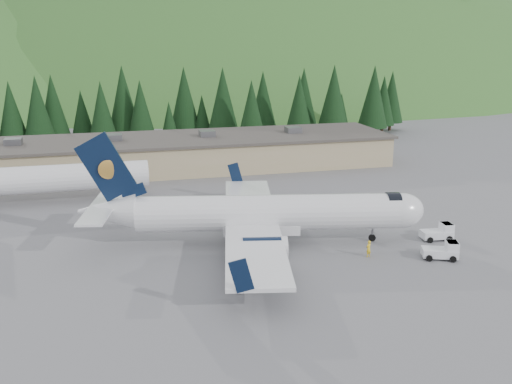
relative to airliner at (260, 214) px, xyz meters
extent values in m
plane|color=slate|center=(1.04, -0.22, -3.20)|extent=(600.00, 600.00, 0.00)
cylinder|color=white|center=(1.04, -0.22, 0.16)|extent=(27.89, 9.33, 3.72)
ellipsoid|color=white|center=(14.60, -3.06, 0.16)|extent=(5.50, 4.64, 3.72)
cylinder|color=black|center=(13.63, -2.86, 0.61)|extent=(1.99, 3.29, 3.07)
cone|color=white|center=(-15.43, 3.24, 0.56)|extent=(6.58, 4.86, 3.72)
cube|color=white|center=(0.07, -0.01, -1.40)|extent=(8.40, 4.72, 0.99)
cube|color=white|center=(-0.90, 0.19, -0.83)|extent=(12.23, 34.05, 0.35)
cube|color=black|center=(1.10, 16.96, 0.46)|extent=(1.99, 0.56, 2.84)
cube|color=black|center=(-5.81, -15.98, 0.46)|extent=(1.99, 0.56, 2.84)
cylinder|color=black|center=(1.25, 5.60, -1.67)|extent=(4.54, 3.08, 2.28)
cylinder|color=white|center=(3.09, 5.22, -1.67)|extent=(1.08, 2.49, 2.42)
cube|color=white|center=(1.25, 5.60, -1.13)|extent=(2.18, 0.69, 0.89)
cylinder|color=black|center=(-1.11, -5.63, -1.67)|extent=(4.54, 3.08, 2.28)
cylinder|color=white|center=(0.73, -6.02, -1.67)|extent=(1.08, 2.49, 2.42)
cube|color=white|center=(-1.11, -5.63, -1.13)|extent=(2.18, 0.69, 0.89)
cube|color=black|center=(-15.24, 3.19, 5.19)|extent=(6.05, 1.55, 7.27)
ellipsoid|color=gold|center=(-15.00, 3.35, 4.99)|extent=(1.95, 0.58, 1.96)
ellipsoid|color=gold|center=(-15.08, 2.96, 4.99)|extent=(1.95, 0.58, 1.96)
cube|color=black|center=(-12.72, 2.67, 2.62)|extent=(2.72, 0.80, 1.96)
cube|color=white|center=(-15.92, 3.34, 1.05)|extent=(5.06, 12.64, 0.22)
cylinder|color=slate|center=(11.69, -2.45, -2.31)|extent=(0.23, 0.23, 1.78)
cylinder|color=black|center=(11.69, -2.45, -2.83)|extent=(0.79, 0.43, 0.75)
cylinder|color=slate|center=(-1.32, 3.01, -2.21)|extent=(0.28, 0.28, 1.98)
cylinder|color=black|center=(-0.93, 2.93, -2.66)|extent=(1.14, 0.56, 1.09)
cylinder|color=black|center=(-1.71, 3.09, -2.66)|extent=(1.14, 0.56, 1.09)
cylinder|color=slate|center=(-2.42, -2.22, -2.21)|extent=(0.28, 0.28, 1.98)
cylinder|color=black|center=(-2.03, -2.31, -2.66)|extent=(1.14, 0.56, 1.09)
cylinder|color=black|center=(-2.81, -2.14, -2.66)|extent=(1.14, 0.56, 1.09)
cylinder|color=white|center=(-20.96, 21.78, 0.00)|extent=(22.00, 3.60, 3.60)
cube|color=white|center=(18.61, -3.72, -2.60)|extent=(3.45, 1.96, 0.77)
cube|color=white|center=(19.71, -3.82, -1.94)|extent=(1.24, 1.64, 0.99)
cube|color=black|center=(19.71, -3.82, -1.50)|extent=(1.12, 1.52, 0.11)
cylinder|color=black|center=(19.79, -2.95, -2.90)|extent=(0.64, 0.30, 0.62)
cylinder|color=black|center=(19.63, -4.70, -2.90)|extent=(0.64, 0.30, 0.62)
cylinder|color=black|center=(17.60, -2.74, -2.90)|extent=(0.64, 0.30, 0.62)
cylinder|color=black|center=(17.43, -4.49, -2.90)|extent=(0.64, 0.30, 0.62)
cube|color=white|center=(15.92, -8.65, -2.59)|extent=(3.75, 2.77, 0.79)
cube|color=white|center=(16.97, -9.05, -1.91)|extent=(1.61, 1.87, 1.01)
cube|color=black|center=(16.97, -9.05, -1.46)|extent=(1.46, 1.72, 0.11)
cylinder|color=black|center=(17.29, -8.21, -2.89)|extent=(0.68, 0.45, 0.63)
cylinder|color=black|center=(16.65, -9.89, -2.89)|extent=(0.68, 0.45, 0.63)
cylinder|color=black|center=(15.19, -7.41, -2.89)|extent=(0.68, 0.45, 0.63)
cylinder|color=black|center=(14.55, -9.09, -2.89)|extent=(0.68, 0.45, 0.63)
cube|color=tan|center=(-3.96, 37.78, -0.80)|extent=(70.00, 16.00, 4.80)
cube|color=#47423D|center=(-3.96, 37.78, 1.75)|extent=(71.00, 17.00, 0.40)
cube|color=slate|center=(-28.96, 37.78, 2.40)|extent=(2.50, 2.50, 1.00)
cube|color=slate|center=(-13.96, 37.78, 2.40)|extent=(2.50, 2.50, 1.00)
cube|color=slate|center=(1.04, 37.78, 2.40)|extent=(2.50, 2.50, 1.00)
cube|color=slate|center=(16.04, 37.78, 2.40)|extent=(2.50, 2.50, 1.00)
imported|color=yellow|center=(9.35, -6.45, -2.36)|extent=(0.73, 0.63, 1.69)
cone|color=black|center=(-32.75, 63.95, 4.21)|extent=(5.44, 5.44, 11.12)
cone|color=black|center=(-27.77, 62.92, 4.79)|extent=(5.86, 5.86, 11.98)
cone|color=black|center=(-25.18, 66.51, 4.76)|extent=(5.84, 5.84, 11.94)
cone|color=black|center=(-19.75, 66.46, 2.91)|extent=(4.48, 4.48, 9.17)
cone|color=black|center=(-15.77, 62.04, 4.08)|extent=(5.34, 5.34, 10.93)
cone|color=black|center=(-11.38, 66.01, 5.67)|extent=(6.51, 6.51, 13.31)
cone|color=black|center=(-8.17, 62.20, 4.15)|extent=(5.39, 5.39, 11.02)
cone|color=black|center=(-2.61, 61.64, 1.62)|extent=(3.54, 3.54, 7.24)
cone|color=black|center=(1.33, 67.04, 5.39)|extent=(6.31, 6.31, 12.90)
cone|color=black|center=(4.79, 65.52, 2.06)|extent=(3.86, 3.86, 7.89)
cone|color=black|center=(8.66, 61.95, 5.42)|extent=(6.32, 6.32, 12.93)
cone|color=black|center=(13.03, 55.12, 4.19)|extent=(5.42, 5.42, 11.09)
cone|color=black|center=(17.98, 64.60, 4.83)|extent=(5.89, 5.89, 12.04)
cone|color=black|center=(23.57, 56.79, 4.56)|extent=(5.69, 5.69, 11.64)
cone|color=black|center=(27.18, 64.39, 5.15)|extent=(6.13, 6.13, 12.54)
cone|color=black|center=(30.95, 56.42, 5.72)|extent=(6.55, 6.55, 13.39)
cone|color=black|center=(36.60, 65.40, 1.87)|extent=(3.72, 3.72, 7.61)
cone|color=black|center=(40.47, 57.33, 5.53)|extent=(6.41, 6.41, 13.11)
cone|color=black|center=(45.25, 62.10, 4.11)|extent=(5.36, 5.36, 10.97)
cone|color=black|center=(48.70, 64.93, 4.58)|extent=(5.71, 5.71, 11.68)
ellipsoid|color=#264F1D|center=(41.04, 199.78, -88.20)|extent=(420.00, 300.00, 300.00)
ellipsoid|color=#264F1D|center=(161.04, 239.78, -88.20)|extent=(392.00, 280.00, 280.00)
camera|label=1|loc=(-14.81, -54.76, 17.90)|focal=40.00mm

